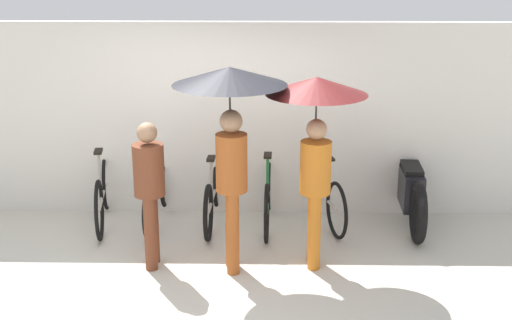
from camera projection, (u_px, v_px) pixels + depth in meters
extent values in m
plane|color=beige|center=(202.00, 281.00, 7.21)|extent=(30.00, 30.00, 0.00)
cube|color=silver|center=(214.00, 119.00, 8.75)|extent=(11.73, 0.12, 2.38)
torus|color=black|center=(106.00, 182.00, 9.06)|extent=(0.14, 0.70, 0.71)
torus|color=black|center=(99.00, 210.00, 8.13)|extent=(0.14, 0.70, 0.71)
cylinder|color=#A59E93|center=(103.00, 195.00, 8.60)|extent=(0.17, 0.99, 0.04)
cylinder|color=#A59E93|center=(100.00, 177.00, 8.34)|extent=(0.04, 0.04, 0.59)
cube|color=black|center=(98.00, 151.00, 8.25)|extent=(0.12, 0.21, 0.03)
cylinder|color=#A59E93|center=(104.00, 155.00, 8.96)|extent=(0.04, 0.04, 0.72)
cylinder|color=#A59E93|center=(102.00, 127.00, 8.85)|extent=(0.44, 0.09, 0.03)
torus|color=black|center=(166.00, 182.00, 9.13)|extent=(0.08, 0.67, 0.66)
torus|color=black|center=(150.00, 212.00, 8.14)|extent=(0.08, 0.67, 0.66)
cylinder|color=#19478C|center=(158.00, 196.00, 8.64)|extent=(0.08, 1.04, 0.04)
cylinder|color=#19478C|center=(155.00, 181.00, 8.39)|extent=(0.04, 0.04, 0.50)
cube|color=black|center=(154.00, 160.00, 8.31)|extent=(0.10, 0.20, 0.03)
cylinder|color=#19478C|center=(165.00, 155.00, 9.03)|extent=(0.04, 0.04, 0.71)
cylinder|color=#19478C|center=(164.00, 128.00, 8.92)|extent=(0.44, 0.05, 0.03)
torus|color=black|center=(217.00, 182.00, 9.13)|extent=(0.07, 0.67, 0.66)
torus|color=black|center=(208.00, 213.00, 8.11)|extent=(0.07, 0.67, 0.66)
cylinder|color=#A59E93|center=(213.00, 196.00, 8.62)|extent=(0.06, 1.08, 0.04)
cylinder|color=#A59E93|center=(211.00, 181.00, 8.36)|extent=(0.04, 0.04, 0.53)
cube|color=black|center=(211.00, 158.00, 8.28)|extent=(0.10, 0.20, 0.03)
cylinder|color=#A59E93|center=(217.00, 154.00, 9.02)|extent=(0.04, 0.04, 0.74)
cylinder|color=#A59E93|center=(216.00, 126.00, 8.91)|extent=(0.44, 0.04, 0.03)
torus|color=black|center=(269.00, 183.00, 9.05)|extent=(0.06, 0.69, 0.68)
torus|color=black|center=(267.00, 214.00, 8.06)|extent=(0.06, 0.69, 0.68)
cylinder|color=#19662D|center=(268.00, 198.00, 8.55)|extent=(0.06, 1.04, 0.04)
cylinder|color=#19662D|center=(268.00, 180.00, 8.29)|extent=(0.04, 0.04, 0.57)
cube|color=black|center=(268.00, 155.00, 8.20)|extent=(0.10, 0.20, 0.03)
cylinder|color=#19662D|center=(269.00, 159.00, 8.95)|extent=(0.04, 0.04, 0.66)
cylinder|color=#19662D|center=(269.00, 133.00, 8.85)|extent=(0.44, 0.04, 0.03)
torus|color=black|center=(310.00, 182.00, 9.12)|extent=(0.21, 0.66, 0.67)
torus|color=black|center=(337.00, 210.00, 8.17)|extent=(0.21, 0.66, 0.67)
cylinder|color=#A59E93|center=(323.00, 195.00, 8.64)|extent=(0.29, 1.00, 0.04)
cylinder|color=#A59E93|center=(328.00, 180.00, 8.40)|extent=(0.04, 0.04, 0.52)
cube|color=black|center=(329.00, 158.00, 8.32)|extent=(0.14, 0.22, 0.03)
cylinder|color=#A59E93|center=(311.00, 155.00, 9.01)|extent=(0.04, 0.04, 0.71)
cylinder|color=#A59E93|center=(312.00, 128.00, 8.90)|extent=(0.43, 0.14, 0.03)
cylinder|color=brown|center=(150.00, 234.00, 7.36)|extent=(0.13, 0.13, 0.80)
cylinder|color=brown|center=(153.00, 227.00, 7.53)|extent=(0.13, 0.13, 0.80)
cylinder|color=brown|center=(149.00, 170.00, 7.25)|extent=(0.32, 0.32, 0.54)
sphere|color=#997051|center=(147.00, 133.00, 7.13)|extent=(0.21, 0.21, 0.21)
cylinder|color=#9E4C1E|center=(233.00, 234.00, 7.26)|extent=(0.13, 0.13, 0.88)
cylinder|color=#9E4C1E|center=(232.00, 227.00, 7.43)|extent=(0.13, 0.13, 0.88)
cylinder|color=#9E4C1E|center=(232.00, 163.00, 7.13)|extent=(0.32, 0.32, 0.60)
sphere|color=#997051|center=(231.00, 121.00, 7.00)|extent=(0.23, 0.23, 0.23)
cylinder|color=#332D28|center=(230.00, 121.00, 7.14)|extent=(0.02, 0.02, 0.73)
cone|color=black|center=(230.00, 76.00, 7.00)|extent=(1.15, 1.15, 0.18)
cylinder|color=#C66B1E|center=(314.00, 233.00, 7.37)|extent=(0.13, 0.13, 0.81)
cylinder|color=#C66B1E|center=(313.00, 226.00, 7.54)|extent=(0.13, 0.13, 0.81)
cylinder|color=#C66B1E|center=(316.00, 167.00, 7.25)|extent=(0.32, 0.32, 0.55)
sphere|color=tan|center=(317.00, 129.00, 7.13)|extent=(0.21, 0.21, 0.21)
cylinder|color=#332D28|center=(316.00, 128.00, 7.27)|extent=(0.02, 0.02, 0.70)
cone|color=#591919|center=(317.00, 86.00, 7.14)|extent=(1.04, 1.04, 0.18)
torus|color=black|center=(403.00, 177.00, 9.27)|extent=(0.15, 0.71, 0.70)
torus|color=black|center=(418.00, 213.00, 8.04)|extent=(0.15, 0.71, 0.70)
cube|color=black|center=(411.00, 187.00, 8.63)|extent=(0.27, 0.72, 0.44)
cube|color=black|center=(412.00, 168.00, 8.55)|extent=(0.24, 0.51, 0.06)
cylinder|color=#B2B2B7|center=(406.00, 136.00, 9.10)|extent=(0.58, 0.06, 0.03)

